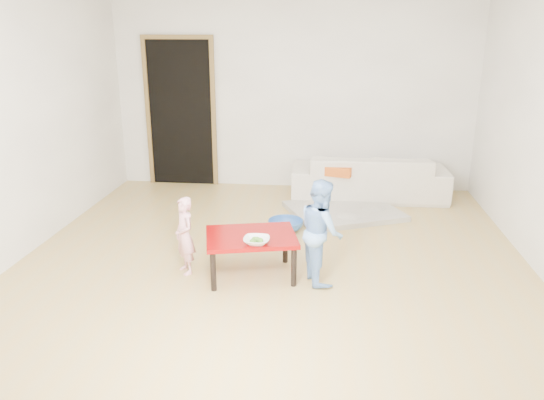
% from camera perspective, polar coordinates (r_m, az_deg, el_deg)
% --- Properties ---
extents(floor, '(5.00, 5.00, 0.01)m').
position_cam_1_polar(floor, '(5.42, 0.23, -5.90)').
color(floor, tan).
rests_on(floor, ground).
extents(back_wall, '(5.00, 0.02, 2.60)m').
position_cam_1_polar(back_wall, '(7.50, 2.27, 11.14)').
color(back_wall, white).
rests_on(back_wall, floor).
extents(left_wall, '(0.02, 5.00, 2.60)m').
position_cam_1_polar(left_wall, '(5.84, -25.16, 7.50)').
color(left_wall, white).
rests_on(left_wall, floor).
extents(doorway, '(1.02, 0.08, 2.11)m').
position_cam_1_polar(doorway, '(7.79, -9.74, 9.12)').
color(doorway, brown).
rests_on(doorway, back_wall).
extents(sofa, '(2.07, 0.85, 0.60)m').
position_cam_1_polar(sofa, '(7.25, 10.35, 2.56)').
color(sofa, beige).
rests_on(sofa, floor).
extents(cushion, '(0.55, 0.51, 0.12)m').
position_cam_1_polar(cushion, '(6.95, 6.95, 3.37)').
color(cushion, '#CF5617').
rests_on(cushion, sofa).
extents(red_table, '(0.93, 0.78, 0.40)m').
position_cam_1_polar(red_table, '(4.91, -2.24, -5.97)').
color(red_table, '#7D0607').
rests_on(red_table, floor).
extents(bowl, '(0.23, 0.23, 0.06)m').
position_cam_1_polar(bowl, '(4.63, -1.67, -4.40)').
color(bowl, white).
rests_on(bowl, red_table).
extents(broccoli, '(0.12, 0.12, 0.06)m').
position_cam_1_polar(broccoli, '(4.63, -1.67, -4.40)').
color(broccoli, '#2D5919').
rests_on(broccoli, red_table).
extents(child_pink, '(0.30, 0.32, 0.74)m').
position_cam_1_polar(child_pink, '(4.97, -9.37, -3.81)').
color(child_pink, pink).
rests_on(child_pink, floor).
extents(child_blue, '(0.49, 0.55, 0.95)m').
position_cam_1_polar(child_blue, '(4.74, 5.32, -3.34)').
color(child_blue, '#699BF4').
rests_on(child_blue, floor).
extents(basin, '(0.40, 0.40, 0.12)m').
position_cam_1_polar(basin, '(6.02, 1.48, -2.74)').
color(basin, '#2B58A2').
rests_on(basin, floor).
extents(blanket, '(1.58, 1.48, 0.06)m').
position_cam_1_polar(blanket, '(6.64, 7.72, -1.18)').
color(blanket, '#B6AEA1').
rests_on(blanket, floor).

